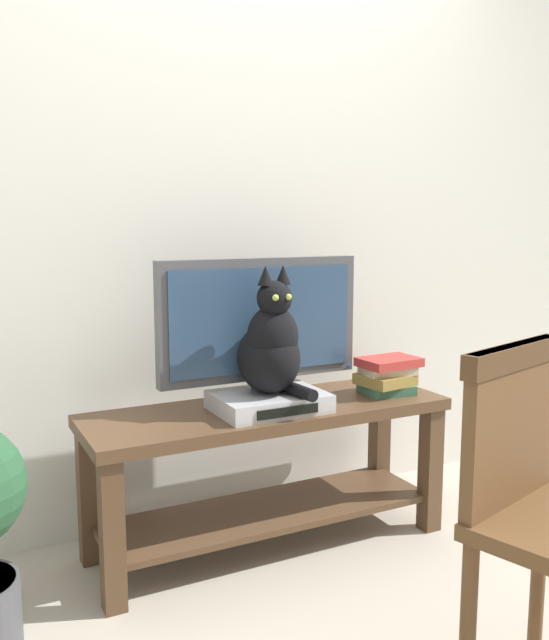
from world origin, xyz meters
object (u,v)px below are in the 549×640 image
(tv_stand, at_px, (268,450))
(media_box, at_px, (269,401))
(cat, at_px, (271,346))
(book_stack, at_px, (387,375))
(tv, at_px, (260,326))

(tv_stand, bearing_deg, media_box, -114.34)
(tv_stand, height_order, cat, cat)
(media_box, height_order, cat, cat)
(book_stack, bearing_deg, tv_stand, 174.76)
(cat, bearing_deg, tv, 80.74)
(cat, relative_size, book_stack, 1.95)
(media_box, distance_m, cat, 0.20)
(tv, relative_size, cat, 1.72)
(media_box, relative_size, book_stack, 1.64)
(tv_stand, bearing_deg, tv, 89.97)
(tv_stand, xyz_separation_m, cat, (-0.02, -0.06, 0.40))
(media_box, distance_m, book_stack, 0.52)
(tv_stand, xyz_separation_m, media_box, (-0.02, -0.05, 0.20))
(media_box, bearing_deg, tv_stand, 65.66)
(tv_stand, distance_m, media_box, 0.21)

